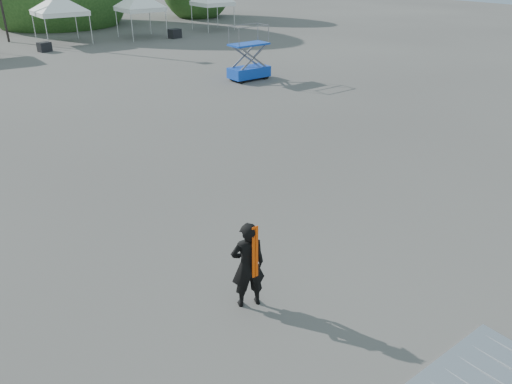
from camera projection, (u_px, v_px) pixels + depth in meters
ground at (201, 232)px, 11.80m from camera, size 120.00×120.00×0.00m
man at (248, 265)px, 9.03m from camera, size 0.74×0.61×1.74m
scissor_lift at (249, 53)px, 25.21m from camera, size 2.09×1.06×2.69m
barrier_mid at (477, 379)px, 7.69m from camera, size 2.50×1.28×0.08m
crate_mid at (44, 47)px, 32.83m from camera, size 0.89×0.76×0.61m
crate_east at (175, 34)px, 37.99m from camera, size 0.97×0.82×0.67m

